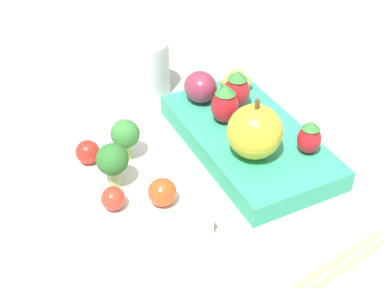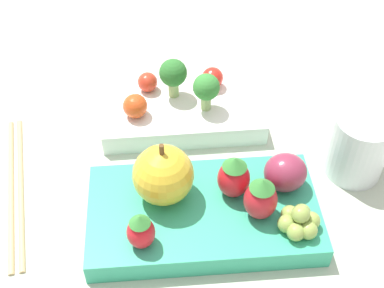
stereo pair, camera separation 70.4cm
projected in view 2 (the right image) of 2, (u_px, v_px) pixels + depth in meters
ground_plane at (185, 163)px, 0.59m from camera, size 4.00×4.00×0.00m
bento_box_savoury at (182, 113)px, 0.63m from camera, size 0.19×0.11×0.03m
bento_box_fruit at (203, 214)px, 0.53m from camera, size 0.23×0.14×0.02m
broccoli_floret_0 at (206, 88)px, 0.59m from camera, size 0.03×0.03×0.05m
broccoli_floret_1 at (172, 74)px, 0.61m from camera, size 0.03×0.03×0.05m
cherry_tomato_0 at (212, 78)px, 0.63m from camera, size 0.03×0.03×0.03m
cherry_tomato_1 at (148, 82)px, 0.63m from camera, size 0.02×0.02×0.02m
cherry_tomato_2 at (135, 106)px, 0.60m from camera, size 0.03×0.03×0.03m
apple at (163, 175)px, 0.51m from camera, size 0.06×0.06×0.07m
strawberry_0 at (261, 198)px, 0.49m from camera, size 0.03×0.03×0.05m
strawberry_1 at (141, 231)px, 0.47m from camera, size 0.03×0.03×0.04m
strawberry_2 at (234, 177)px, 0.51m from camera, size 0.03×0.03×0.05m
plum at (285, 172)px, 0.52m from camera, size 0.04×0.04×0.04m
grape_cluster at (299, 221)px, 0.49m from camera, size 0.04×0.04×0.03m
drinking_cup at (359, 147)px, 0.56m from camera, size 0.06×0.06×0.07m
chopsticks_pair at (15, 187)px, 0.56m from camera, size 0.03×0.21×0.01m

